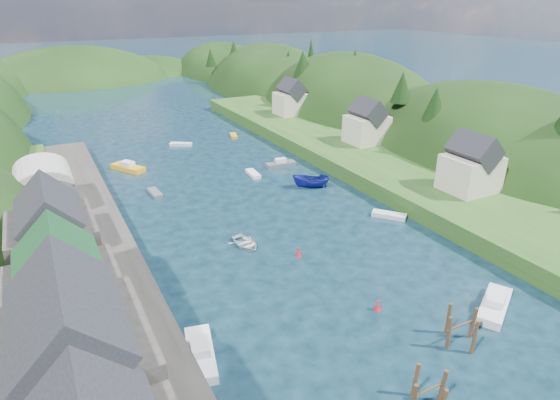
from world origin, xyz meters
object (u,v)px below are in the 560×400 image
piling_cluster_near (428,395)px  piling_cluster_far (461,330)px  channel_buoy_near (378,306)px  channel_buoy_far (298,252)px

piling_cluster_near → piling_cluster_far: size_ratio=0.95×
piling_cluster_far → channel_buoy_near: bearing=114.9°
piling_cluster_near → piling_cluster_far: bearing=27.6°
channel_buoy_far → piling_cluster_far: bearing=-76.0°
channel_buoy_near → channel_buoy_far: 12.48m
channel_buoy_near → channel_buoy_far: bearing=97.3°
channel_buoy_far → piling_cluster_near: bearing=-96.7°
channel_buoy_near → channel_buoy_far: same height
piling_cluster_near → channel_buoy_far: bearing=83.3°
piling_cluster_far → channel_buoy_near: 7.73m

